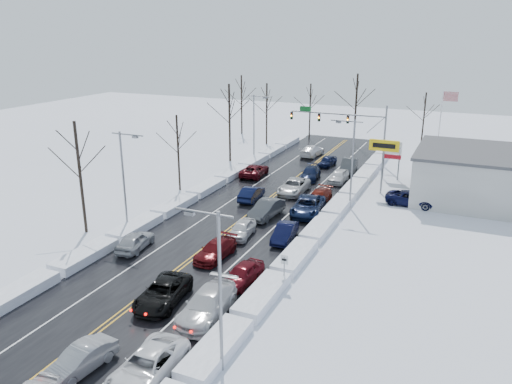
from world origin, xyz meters
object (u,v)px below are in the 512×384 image
at_px(flagpole, 441,123).
at_px(traffic_signal_mast, 347,122).
at_px(tires_plus_sign, 384,149).
at_px(oncoming_car_0, 252,200).

bearing_deg(flagpole, traffic_signal_mast, -170.27).
relative_size(tires_plus_sign, oncoming_car_0, 1.34).
distance_m(tires_plus_sign, flagpole, 14.79).
height_order(traffic_signal_mast, tires_plus_sign, traffic_signal_mast).
bearing_deg(tires_plus_sign, oncoming_car_0, -146.76).
relative_size(traffic_signal_mast, tires_plus_sign, 2.21).
distance_m(tires_plus_sign, oncoming_car_0, 15.33).
height_order(traffic_signal_mast, oncoming_car_0, traffic_signal_mast).
relative_size(tires_plus_sign, flagpole, 0.60).
bearing_deg(tires_plus_sign, flagpole, 71.56).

